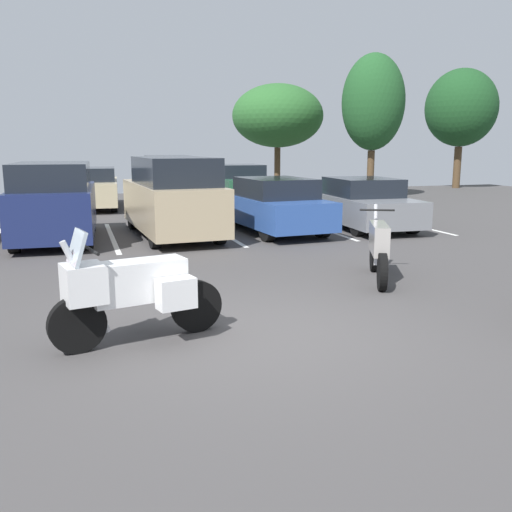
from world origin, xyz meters
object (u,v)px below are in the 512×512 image
motorcycle_touring (132,289)px  car_grey (360,204)px  car_far_charcoal (169,181)px  car_navy (55,202)px  motorcycle_third (379,247)px  car_far_champagne (92,188)px  car_tan (172,198)px  car_far_green (239,185)px  car_blue (271,205)px

motorcycle_touring → car_grey: size_ratio=0.44×
car_far_charcoal → car_navy: bearing=-118.0°
motorcycle_third → car_far_champagne: 14.14m
car_tan → car_grey: (5.45, 0.12, -0.33)m
car_far_green → car_far_charcoal: bearing=-178.3°
motorcycle_touring → motorcycle_third: bearing=23.9°
motorcycle_third → car_tan: (-2.61, 5.84, 0.43)m
car_tan → car_far_champagne: size_ratio=0.99×
car_navy → motorcycle_touring: bearing=-82.3°
car_blue → car_far_champagne: 8.72m
motorcycle_touring → car_grey: car_grey is taller
car_grey → car_tan: bearing=-178.8°
car_far_champagne → car_far_green: size_ratio=1.09×
car_blue → car_far_champagne: (-4.47, 7.48, 0.03)m
car_blue → car_far_champagne: car_far_champagne is taller
car_far_champagne → car_far_green: 5.76m
motorcycle_touring → car_navy: size_ratio=0.48×
car_tan → car_far_charcoal: (1.12, 7.63, -0.03)m
car_blue → car_far_green: 7.70m
car_grey → car_navy: bearing=179.7°
car_far_charcoal → car_far_green: 2.89m
motorcycle_touring → car_far_charcoal: bearing=79.4°
motorcycle_third → car_far_green: (1.39, 13.56, 0.18)m
car_navy → car_far_champagne: 7.53m
car_navy → car_far_charcoal: car_far_charcoal is taller
motorcycle_touring → car_grey: 10.70m
car_blue → car_far_green: size_ratio=1.08×
car_navy → car_grey: 8.30m
car_far_green → car_tan: bearing=-117.4°
motorcycle_touring → car_far_champagne: (0.02, 15.40, 0.09)m
motorcycle_touring → car_far_green: size_ratio=0.46×
motorcycle_third → car_tan: size_ratio=0.40×
car_navy → car_far_green: 10.20m
car_navy → motorcycle_third: bearing=-47.7°
car_far_champagne → car_far_green: (5.76, 0.11, 0.01)m
car_grey → car_far_charcoal: size_ratio=0.98×
motorcycle_third → car_far_charcoal: (-1.49, 13.47, 0.40)m
car_grey → car_far_champagne: car_far_champagne is taller
car_blue → car_far_green: bearing=80.4°
car_far_champagne → car_far_green: bearing=1.0°
car_far_champagne → car_tan: bearing=-77.0°
car_blue → car_far_charcoal: size_ratio=1.00×
car_tan → car_far_green: car_tan is taller
car_grey → car_far_green: bearing=100.8°
car_navy → car_tan: 2.86m
car_far_green → car_navy: bearing=-132.2°
car_grey → car_far_green: size_ratio=1.05×
car_tan → car_blue: bearing=2.7°
motorcycle_third → car_far_charcoal: size_ratio=0.40×
motorcycle_touring → car_navy: (-1.08, 7.95, 0.30)m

